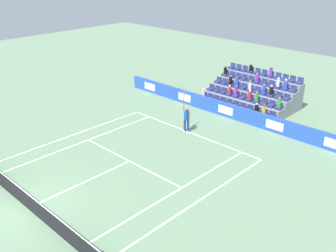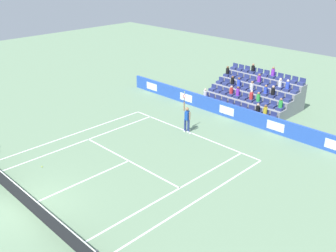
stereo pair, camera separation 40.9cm
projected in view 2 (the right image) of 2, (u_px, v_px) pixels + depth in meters
ground_plane at (26, 207)px, 18.45m from camera, size 80.00×80.00×0.00m
line_baseline at (191, 133)px, 26.15m from camera, size 10.97×0.10×0.01m
line_service at (129, 161)px, 22.59m from camera, size 8.23×0.10×0.01m
line_centre_service at (83, 181)px, 20.52m from camera, size 0.10×6.40×0.01m
line_singles_sideline_left at (83, 141)px, 24.96m from camera, size 0.10×11.89×0.01m
line_singles_sideline_right at (174, 192)px, 19.64m from camera, size 0.10×11.89×0.01m
line_doubles_sideline_left at (71, 135)px, 25.84m from camera, size 0.10×11.89×0.01m
line_doubles_sideline_right at (194, 203)px, 18.76m from camera, size 0.10×11.89×0.01m
line_centre_mark at (190, 133)px, 26.08m from camera, size 0.10×0.20×0.01m
sponsor_barrier at (227, 110)px, 28.54m from camera, size 20.35×0.22×1.09m
tennis_net at (24, 198)px, 18.25m from camera, size 11.97×0.10×1.07m
tennis_player at (187, 118)px, 25.96m from camera, size 0.54×0.43×2.85m
stadium_stand at (255, 95)px, 30.73m from camera, size 6.82×4.75×3.03m
loose_tennis_ball at (42, 167)px, 21.90m from camera, size 0.07×0.07×0.07m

